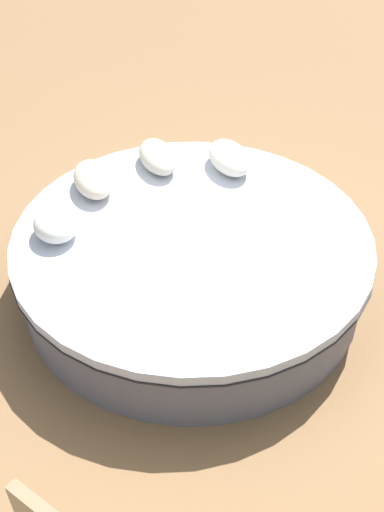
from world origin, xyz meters
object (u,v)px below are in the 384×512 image
Objects in this scene: throw_pillow_0 at (229,158)px; throw_pillow_2 at (93,179)px; round_bed at (192,261)px; throw_pillow_3 at (56,224)px; throw_pillow_1 at (158,157)px.

throw_pillow_2 is at bearing 86.59° from throw_pillow_0.
throw_pillow_2 reaches higher than round_bed.
throw_pillow_0 is at bearing -74.65° from throw_pillow_3.
round_bed is 5.08× the size of throw_pillow_1.
throw_pillow_2 is at bearing 34.70° from round_bed.
throw_pillow_1 is 1.03× the size of throw_pillow_2.
throw_pillow_1 is (1.00, -0.04, 0.38)m from round_bed.
throw_pillow_1 is 0.64m from throw_pillow_2.
throw_pillow_1 is at bearing -74.59° from throw_pillow_2.
throw_pillow_2 is (-0.17, 0.61, 0.01)m from throw_pillow_1.
throw_pillow_3 is (-0.51, 0.40, 0.00)m from throw_pillow_2.
throw_pillow_2 is at bearing -38.06° from throw_pillow_3.
throw_pillow_2 reaches higher than throw_pillow_1.
round_bed is at bearing -108.45° from throw_pillow_3.
throw_pillow_0 is 0.63m from throw_pillow_1.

